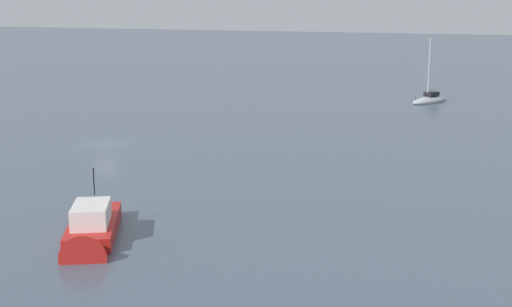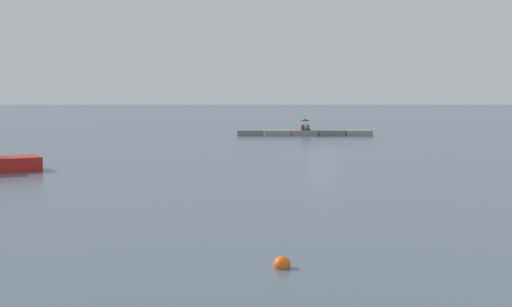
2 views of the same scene
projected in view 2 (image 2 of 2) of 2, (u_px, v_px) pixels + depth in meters
name	position (u px, v px, depth m)	size (l,w,h in m)	color
ground_plane	(322.00, 152.00, 53.53)	(500.00, 500.00, 0.00)	#475666
seawall_pier	(305.00, 133.00, 74.57)	(14.77, 1.60, 0.63)	gray
person_seated_grey_left	(308.00, 128.00, 74.34)	(0.49, 0.66, 0.73)	#1E2333
person_seated_maroon_right	(303.00, 128.00, 74.31)	(0.49, 0.66, 0.73)	#1E2333
umbrella_open_black	(305.00, 120.00, 74.43)	(1.21, 1.21, 1.27)	black
mooring_buoy_near	(282.00, 265.00, 17.88)	(0.46, 0.46, 0.46)	#EA5914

